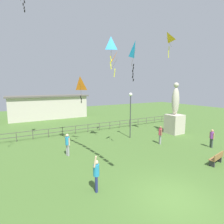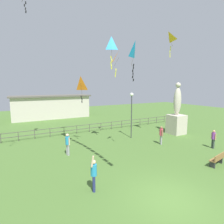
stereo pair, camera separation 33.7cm
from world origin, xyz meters
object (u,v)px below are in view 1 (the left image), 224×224
(park_bench, at_px, (217,158))
(kite_8, at_px, (111,45))
(kite_7, at_px, (167,38))
(person_2, at_px, (67,143))
(lamppost, at_px, (130,106))
(kite_5, at_px, (118,58))
(person_0, at_px, (96,173))
(kite_6, at_px, (135,51))
(person_5, at_px, (212,137))
(kite_1, at_px, (80,84))
(person_3, at_px, (160,134))
(statue_monument, at_px, (175,117))

(park_bench, bearing_deg, kite_8, 121.92)
(kite_7, bearing_deg, person_2, 178.76)
(lamppost, bearing_deg, person_2, -167.21)
(park_bench, distance_m, kite_5, 12.23)
(person_0, relative_size, kite_6, 0.67)
(park_bench, height_order, person_0, person_0)
(person_5, relative_size, kite_1, 0.71)
(park_bench, distance_m, person_5, 3.87)
(person_3, distance_m, kite_5, 8.50)
(statue_monument, bearing_deg, kite_6, -160.03)
(statue_monument, xyz_separation_m, kite_7, (-2.61, -0.80, 8.15))
(lamppost, bearing_deg, kite_1, -178.01)
(statue_monument, distance_m, kite_5, 9.31)
(person_3, height_order, kite_5, kite_5)
(park_bench, xyz_separation_m, kite_8, (-4.40, 7.06, 8.33))
(statue_monument, distance_m, kite_1, 11.59)
(kite_6, bearing_deg, person_0, -146.13)
(lamppost, distance_m, kite_5, 4.97)
(kite_5, xyz_separation_m, kite_8, (-2.02, -2.11, 0.60))
(statue_monument, bearing_deg, park_bench, -119.60)
(person_0, xyz_separation_m, person_2, (0.15, 5.53, 0.01))
(kite_1, xyz_separation_m, kite_8, (2.38, -1.14, 3.23))
(park_bench, bearing_deg, person_3, 91.15)
(kite_7, bearing_deg, person_0, -152.39)
(park_bench, relative_size, person_5, 0.95)
(kite_5, bearing_deg, kite_8, -133.80)
(person_2, bearing_deg, kite_6, -26.79)
(person_3, bearing_deg, kite_1, 156.30)
(kite_5, bearing_deg, kite_7, -33.52)
(lamppost, distance_m, park_bench, 8.99)
(person_2, relative_size, kite_7, 0.75)
(park_bench, xyz_separation_m, kite_7, (1.56, 6.55, 9.54))
(park_bench, height_order, person_3, person_3)
(kite_7, bearing_deg, person_3, -142.54)
(kite_6, bearing_deg, kite_8, 102.15)
(lamppost, bearing_deg, person_0, -135.57)
(park_bench, height_order, person_2, person_2)
(person_0, xyz_separation_m, person_5, (11.70, 1.04, -0.06))
(person_5, relative_size, kite_5, 0.63)
(person_3, height_order, kite_8, kite_8)
(lamppost, distance_m, kite_6, 6.53)
(park_bench, xyz_separation_m, kite_5, (-2.38, 9.16, 7.74))
(park_bench, relative_size, person_0, 0.78)
(kite_7, bearing_deg, person_5, -70.22)
(kite_7, bearing_deg, park_bench, -103.40)
(person_0, distance_m, person_5, 11.75)
(person_3, height_order, kite_1, kite_1)
(person_3, bearing_deg, statue_monument, 25.84)
(kite_1, height_order, kite_6, kite_6)
(person_2, bearing_deg, kite_5, 21.50)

